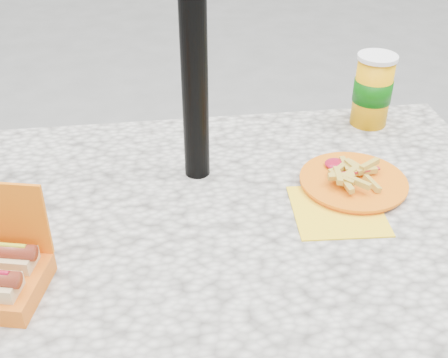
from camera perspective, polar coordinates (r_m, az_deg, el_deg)
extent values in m
cube|color=beige|center=(1.02, -1.81, -5.34)|extent=(1.20, 0.80, 0.05)
cylinder|color=black|center=(1.55, -21.81, -10.40)|extent=(0.07, 0.07, 0.70)
cylinder|color=black|center=(1.60, 15.45, -7.40)|extent=(0.07, 0.07, 0.70)
cube|color=yellow|center=(1.05, 11.47, -3.15)|extent=(0.17, 0.17, 0.00)
cylinder|color=orange|center=(1.12, 12.99, -0.29)|extent=(0.20, 0.20, 0.01)
cylinder|color=orange|center=(1.12, 13.01, -0.13)|extent=(0.21, 0.21, 0.01)
cube|color=gold|center=(1.14, 13.44, 1.16)|extent=(0.03, 0.05, 0.01)
cube|color=gold|center=(1.15, 12.23, 1.43)|extent=(0.01, 0.05, 0.01)
cube|color=gold|center=(1.13, 14.12, 0.78)|extent=(0.05, 0.02, 0.01)
cube|color=gold|center=(1.14, 14.57, 1.44)|extent=(0.05, 0.04, 0.01)
cube|color=gold|center=(1.08, 12.36, -0.53)|extent=(0.02, 0.05, 0.01)
cube|color=gold|center=(1.11, 12.72, 0.62)|extent=(0.04, 0.04, 0.01)
cube|color=gold|center=(1.08, 13.48, -0.33)|extent=(0.04, 0.05, 0.01)
cube|color=gold|center=(1.11, 11.44, 0.18)|extent=(0.03, 0.05, 0.01)
cube|color=gold|center=(1.14, 11.86, 1.15)|extent=(0.04, 0.04, 0.01)
cube|color=gold|center=(1.13, 13.03, 1.22)|extent=(0.03, 0.05, 0.01)
cube|color=gold|center=(1.08, 11.94, 0.07)|extent=(0.04, 0.05, 0.01)
cube|color=gold|center=(1.09, 11.81, 0.26)|extent=(0.05, 0.02, 0.01)
cube|color=gold|center=(1.10, 14.81, -0.47)|extent=(0.02, 0.05, 0.01)
cube|color=gold|center=(1.09, 11.51, 0.33)|extent=(0.02, 0.05, 0.01)
ellipsoid|color=maroon|center=(1.15, 11.26, 1.51)|extent=(0.04, 0.04, 0.01)
cube|color=#A81F2B|center=(1.12, 13.57, 0.77)|extent=(0.09, 0.02, 0.00)
cylinder|color=#FFA806|center=(1.33, 14.83, 8.52)|extent=(0.08, 0.08, 0.16)
cylinder|color=#075307|center=(1.33, 14.86, 8.71)|extent=(0.09, 0.09, 0.05)
cylinder|color=white|center=(1.30, 15.36, 11.84)|extent=(0.09, 0.09, 0.01)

